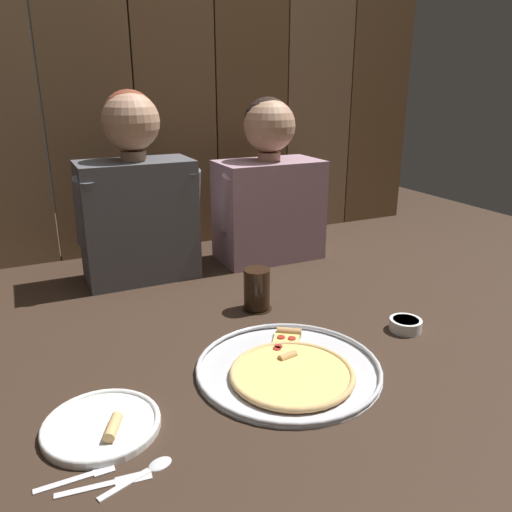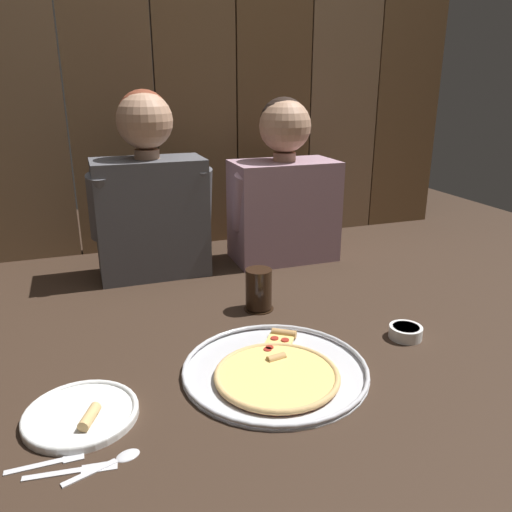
% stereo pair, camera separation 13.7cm
% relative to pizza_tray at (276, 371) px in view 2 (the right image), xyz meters
% --- Properties ---
extents(ground_plane, '(3.20, 3.20, 0.00)m').
position_rel_pizza_tray_xyz_m(ground_plane, '(0.08, 0.20, -0.01)').
color(ground_plane, '#332319').
extents(pizza_tray, '(0.42, 0.42, 0.03)m').
position_rel_pizza_tray_xyz_m(pizza_tray, '(0.00, 0.00, 0.00)').
color(pizza_tray, silver).
rests_on(pizza_tray, ground).
extents(dinner_plate, '(0.22, 0.22, 0.03)m').
position_rel_pizza_tray_xyz_m(dinner_plate, '(-0.42, -0.02, -0.00)').
color(dinner_plate, white).
rests_on(dinner_plate, ground).
extents(drinking_glass, '(0.09, 0.09, 0.12)m').
position_rel_pizza_tray_xyz_m(drinking_glass, '(0.08, 0.34, 0.05)').
color(drinking_glass, black).
rests_on(drinking_glass, ground).
extents(dipping_bowl, '(0.08, 0.08, 0.03)m').
position_rel_pizza_tray_xyz_m(dipping_bowl, '(0.38, 0.05, 0.01)').
color(dipping_bowl, white).
rests_on(dipping_bowl, ground).
extents(table_fork, '(0.13, 0.02, 0.01)m').
position_rel_pizza_tray_xyz_m(table_fork, '(-0.47, -0.13, -0.01)').
color(table_fork, silver).
rests_on(table_fork, ground).
extents(table_knife, '(0.16, 0.03, 0.01)m').
position_rel_pizza_tray_xyz_m(table_knife, '(-0.44, -0.17, -0.01)').
color(table_knife, silver).
rests_on(table_knife, ground).
extents(table_spoon, '(0.14, 0.07, 0.01)m').
position_rel_pizza_tray_xyz_m(table_spoon, '(-0.37, -0.17, -0.01)').
color(table_spoon, silver).
rests_on(table_spoon, ground).
extents(diner_left, '(0.40, 0.20, 0.61)m').
position_rel_pizza_tray_xyz_m(diner_left, '(-0.16, 0.74, 0.27)').
color(diner_left, '#4C4C51').
rests_on(diner_left, ground).
extents(diner_right, '(0.41, 0.21, 0.58)m').
position_rel_pizza_tray_xyz_m(diner_right, '(0.32, 0.74, 0.25)').
color(diner_right, gray).
rests_on(diner_right, ground).
extents(wooden_backdrop_wall, '(2.19, 0.03, 1.23)m').
position_rel_pizza_tray_xyz_m(wooden_backdrop_wall, '(0.08, 1.05, 0.61)').
color(wooden_backdrop_wall, brown).
rests_on(wooden_backdrop_wall, ground).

